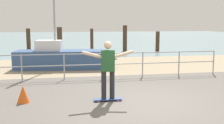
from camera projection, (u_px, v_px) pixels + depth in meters
The scene contains 13 objects.
ground_plane at pixel (152, 115), 6.71m from camera, with size 24.00×10.00×0.04m, color #605B56.
beach_strip at pixel (103, 65), 14.49m from camera, with size 24.00×6.00×0.04m, color tan.
sea_surface at pixel (75, 37), 41.74m from camera, with size 72.00×50.00×0.04m, color #75939E.
railing_fence at pixel (64, 62), 10.71m from camera, with size 12.87×0.05×1.05m.
sailboat at pixel (65, 58), 13.37m from camera, with size 5.04×1.88×5.17m.
skateboard at pixel (108, 99), 7.83m from camera, with size 0.80×0.21×0.08m.
skateboarder at pixel (108, 67), 7.70m from camera, with size 1.45×0.22×1.65m.
groyne_post_1 at pixel (28, 39), 22.25m from camera, with size 0.33×0.33×1.78m, color #422D1E.
groyne_post_2 at pixel (60, 41), 19.08m from camera, with size 0.35×0.35×1.94m, color #422D1E.
groyne_post_3 at pixel (92, 40), 21.88m from camera, with size 0.25×0.25×1.78m, color #422D1E.
groyne_post_4 at pixel (125, 38), 21.47m from camera, with size 0.33×0.33×2.04m, color #422D1E.
groyne_post_5 at pixel (158, 41), 21.47m from camera, with size 0.30×0.30×1.57m, color #422D1E.
traffic_cone at pixel (23, 95), 7.65m from camera, with size 0.36×0.36×0.50m, color #E55919.
Camera 1 is at (-2.14, -7.17, 2.24)m, focal length 43.90 mm.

